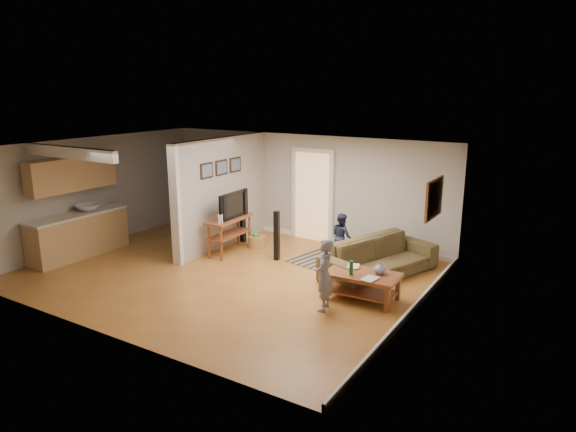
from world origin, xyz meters
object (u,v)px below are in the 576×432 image
object	(u,v)px
speaker_left	(277,236)
child	(324,309)
sofa	(379,275)
toy_basket	(257,241)
coffee_table	(364,279)
toddler	(341,259)
speaker_right	(243,220)
tv_console	(230,221)

from	to	relation	value
speaker_left	child	world-z (taller)	speaker_left
sofa	toy_basket	distance (m)	3.09
sofa	coffee_table	xyz separation A→B (m)	(0.22, -1.28, 0.38)
toy_basket	toddler	distance (m)	2.04
speaker_right	toddler	distance (m)	2.59
sofa	speaker_left	world-z (taller)	speaker_left
tv_console	speaker_left	size ratio (longest dim) A/B	1.21
coffee_table	child	bearing A→B (deg)	-118.71
tv_console	speaker_left	distance (m)	1.16
tv_console	child	world-z (taller)	tv_console
speaker_left	speaker_right	distance (m)	1.56
toy_basket	speaker_right	bearing A→B (deg)	161.05
speaker_left	coffee_table	bearing A→B (deg)	-31.15
speaker_right	child	xyz separation A→B (m)	(3.42, -2.40, -0.53)
coffee_table	tv_console	distance (m)	3.67
toddler	sofa	bearing A→B (deg)	-169.15
sofa	speaker_right	bearing A→B (deg)	104.19
speaker_right	sofa	bearing A→B (deg)	2.74
coffee_table	tv_console	xyz separation A→B (m)	(-3.55, 0.86, 0.35)
speaker_right	child	size ratio (longest dim) A/B	0.88
sofa	child	distance (m)	2.01
coffee_table	toy_basket	xyz separation A→B (m)	(-3.29, 1.51, -0.23)
tv_console	speaker_right	distance (m)	0.89
sofa	toddler	xyz separation A→B (m)	(-1.06, 0.50, 0.00)
tv_console	toy_basket	distance (m)	0.91
child	toddler	xyz separation A→B (m)	(-0.89, 2.50, 0.00)
tv_console	speaker_left	bearing A→B (deg)	3.95
speaker_left	toddler	bearing A→B (deg)	25.92
sofa	child	size ratio (longest dim) A/B	2.03
coffee_table	child	size ratio (longest dim) A/B	1.04
coffee_table	speaker_right	world-z (taller)	speaker_right
tv_console	speaker_right	size ratio (longest dim) A/B	1.22
toddler	speaker_right	bearing A→B (deg)	38.07
coffee_table	speaker_right	size ratio (longest dim) A/B	1.19
speaker_left	toy_basket	xyz separation A→B (m)	(-0.88, 0.51, -0.38)
speaker_left	toddler	world-z (taller)	speaker_left
toddler	child	bearing A→B (deg)	145.54
speaker_left	speaker_right	world-z (taller)	speaker_left
coffee_table	speaker_left	xyz separation A→B (m)	(-2.42, 0.99, 0.16)
speaker_left	speaker_right	bearing A→B (deg)	144.94
coffee_table	toy_basket	world-z (taller)	coffee_table
speaker_left	speaker_right	xyz separation A→B (m)	(-1.40, 0.69, -0.00)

